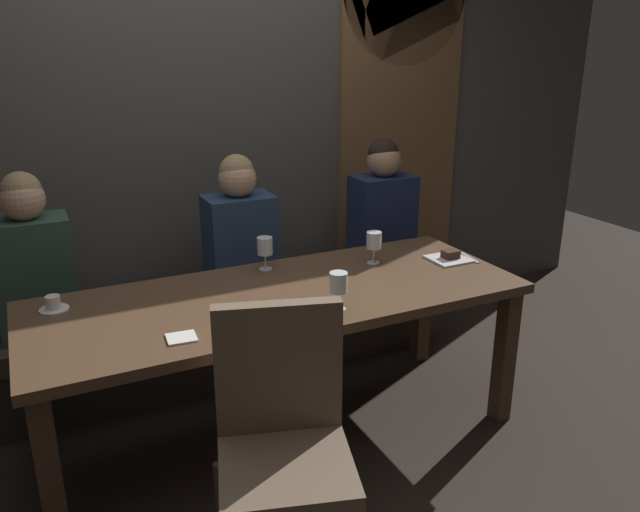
{
  "coord_description": "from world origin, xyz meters",
  "views": [
    {
      "loc": [
        -0.98,
        -2.4,
        1.81
      ],
      "look_at": [
        0.25,
        0.11,
        0.84
      ],
      "focal_mm": 35.17,
      "sensor_mm": 36.0,
      "label": 1
    }
  ],
  "objects_px": {
    "diner_bearded": "(240,233)",
    "fork_on_table": "(469,258)",
    "wine_glass_center_front": "(338,284)",
    "diner_redhead": "(32,260)",
    "wine_glass_end_right": "(374,242)",
    "wine_glass_near_right": "(265,247)",
    "espresso_cup": "(53,304)",
    "dessert_plate": "(449,257)",
    "diner_far_end": "(382,211)",
    "dining_table": "(281,311)",
    "chair_near_side": "(283,430)",
    "banquette_bench": "(235,334)"
  },
  "relations": [
    {
      "from": "diner_redhead",
      "to": "wine_glass_near_right",
      "type": "xyz_separation_m",
      "value": [
        1.03,
        -0.39,
        0.03
      ]
    },
    {
      "from": "dessert_plate",
      "to": "fork_on_table",
      "type": "distance_m",
      "value": 0.11
    },
    {
      "from": "wine_glass_center_front",
      "to": "wine_glass_end_right",
      "type": "xyz_separation_m",
      "value": [
        0.43,
        0.43,
        0.0
      ]
    },
    {
      "from": "diner_bearded",
      "to": "fork_on_table",
      "type": "xyz_separation_m",
      "value": [
        1.01,
        -0.68,
        -0.09
      ]
    },
    {
      "from": "dining_table",
      "to": "diner_redhead",
      "type": "relative_size",
      "value": 2.76
    },
    {
      "from": "wine_glass_near_right",
      "to": "fork_on_table",
      "type": "xyz_separation_m",
      "value": [
        1.01,
        -0.31,
        -0.11
      ]
    },
    {
      "from": "wine_glass_near_right",
      "to": "wine_glass_center_front",
      "type": "bearing_deg",
      "value": -80.7
    },
    {
      "from": "dining_table",
      "to": "diner_far_end",
      "type": "height_order",
      "value": "diner_far_end"
    },
    {
      "from": "wine_glass_center_front",
      "to": "dessert_plate",
      "type": "height_order",
      "value": "wine_glass_center_front"
    },
    {
      "from": "dessert_plate",
      "to": "fork_on_table",
      "type": "xyz_separation_m",
      "value": [
        0.11,
        -0.02,
        -0.01
      ]
    },
    {
      "from": "diner_bearded",
      "to": "diner_far_end",
      "type": "xyz_separation_m",
      "value": [
        0.91,
        0.02,
        0.01
      ]
    },
    {
      "from": "chair_near_side",
      "to": "wine_glass_near_right",
      "type": "relative_size",
      "value": 5.98
    },
    {
      "from": "diner_redhead",
      "to": "fork_on_table",
      "type": "distance_m",
      "value": 2.15
    },
    {
      "from": "diner_bearded",
      "to": "wine_glass_end_right",
      "type": "bearing_deg",
      "value": -44.93
    },
    {
      "from": "wine_glass_center_front",
      "to": "wine_glass_near_right",
      "type": "bearing_deg",
      "value": 99.3
    },
    {
      "from": "banquette_bench",
      "to": "fork_on_table",
      "type": "bearing_deg",
      "value": -33.3
    },
    {
      "from": "espresso_cup",
      "to": "fork_on_table",
      "type": "xyz_separation_m",
      "value": [
        1.98,
        -0.24,
        -0.02
      ]
    },
    {
      "from": "wine_glass_end_right",
      "to": "diner_bearded",
      "type": "bearing_deg",
      "value": 135.07
    },
    {
      "from": "espresso_cup",
      "to": "dessert_plate",
      "type": "relative_size",
      "value": 0.63
    },
    {
      "from": "diner_bearded",
      "to": "dessert_plate",
      "type": "distance_m",
      "value": 1.11
    },
    {
      "from": "dining_table",
      "to": "wine_glass_center_front",
      "type": "distance_m",
      "value": 0.37
    },
    {
      "from": "diner_far_end",
      "to": "wine_glass_near_right",
      "type": "height_order",
      "value": "diner_far_end"
    },
    {
      "from": "wine_glass_center_front",
      "to": "espresso_cup",
      "type": "distance_m",
      "value": 1.19
    },
    {
      "from": "wine_glass_near_right",
      "to": "wine_glass_end_right",
      "type": "height_order",
      "value": "same"
    },
    {
      "from": "diner_redhead",
      "to": "chair_near_side",
      "type": "bearing_deg",
      "value": -64.54
    },
    {
      "from": "banquette_bench",
      "to": "diner_far_end",
      "type": "bearing_deg",
      "value": -0.08
    },
    {
      "from": "banquette_bench",
      "to": "wine_glass_end_right",
      "type": "bearing_deg",
      "value": -43.35
    },
    {
      "from": "diner_bearded",
      "to": "espresso_cup",
      "type": "xyz_separation_m",
      "value": [
        -0.97,
        -0.44,
        -0.06
      ]
    },
    {
      "from": "espresso_cup",
      "to": "diner_redhead",
      "type": "bearing_deg",
      "value": 96.56
    },
    {
      "from": "wine_glass_near_right",
      "to": "espresso_cup",
      "type": "bearing_deg",
      "value": -175.76
    },
    {
      "from": "diner_redhead",
      "to": "diner_bearded",
      "type": "bearing_deg",
      "value": -1.05
    },
    {
      "from": "diner_redhead",
      "to": "diner_far_end",
      "type": "bearing_deg",
      "value": -0.03
    },
    {
      "from": "dining_table",
      "to": "chair_near_side",
      "type": "xyz_separation_m",
      "value": [
        -0.3,
        -0.72,
        -0.09
      ]
    },
    {
      "from": "espresso_cup",
      "to": "dessert_plate",
      "type": "xyz_separation_m",
      "value": [
        1.87,
        -0.21,
        -0.01
      ]
    },
    {
      "from": "dining_table",
      "to": "wine_glass_near_right",
      "type": "distance_m",
      "value": 0.38
    },
    {
      "from": "dining_table",
      "to": "wine_glass_end_right",
      "type": "relative_size",
      "value": 13.41
    },
    {
      "from": "espresso_cup",
      "to": "fork_on_table",
      "type": "bearing_deg",
      "value": -6.8
    },
    {
      "from": "diner_far_end",
      "to": "chair_near_side",
      "type": "bearing_deg",
      "value": -131.4
    },
    {
      "from": "chair_near_side",
      "to": "diner_bearded",
      "type": "relative_size",
      "value": 1.23
    },
    {
      "from": "dining_table",
      "to": "dessert_plate",
      "type": "height_order",
      "value": "dessert_plate"
    },
    {
      "from": "wine_glass_center_front",
      "to": "diner_redhead",
      "type": "bearing_deg",
      "value": 139.08
    },
    {
      "from": "fork_on_table",
      "to": "dessert_plate",
      "type": "bearing_deg",
      "value": 176.57
    },
    {
      "from": "wine_glass_end_right",
      "to": "banquette_bench",
      "type": "bearing_deg",
      "value": 136.65
    },
    {
      "from": "diner_redhead",
      "to": "wine_glass_near_right",
      "type": "height_order",
      "value": "diner_redhead"
    },
    {
      "from": "fork_on_table",
      "to": "diner_bearded",
      "type": "bearing_deg",
      "value": 155.09
    },
    {
      "from": "dessert_plate",
      "to": "banquette_bench",
      "type": "bearing_deg",
      "value": 144.72
    },
    {
      "from": "dining_table",
      "to": "diner_bearded",
      "type": "height_order",
      "value": "diner_bearded"
    },
    {
      "from": "dessert_plate",
      "to": "dining_table",
      "type": "bearing_deg",
      "value": -178.32
    },
    {
      "from": "diner_redhead",
      "to": "dessert_plate",
      "type": "height_order",
      "value": "diner_redhead"
    },
    {
      "from": "banquette_bench",
      "to": "chair_near_side",
      "type": "bearing_deg",
      "value": -101.82
    }
  ]
}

